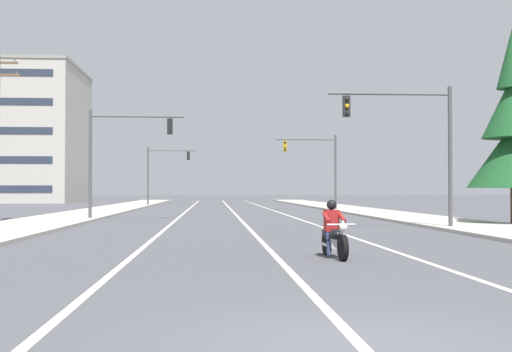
{
  "coord_description": "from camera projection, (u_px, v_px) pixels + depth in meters",
  "views": [
    {
      "loc": [
        -1.6,
        -7.11,
        1.72
      ],
      "look_at": [
        0.59,
        25.4,
        2.4
      ],
      "focal_mm": 45.87,
      "sensor_mm": 36.0,
      "label": 1
    }
  ],
  "objects": [
    {
      "name": "traffic_signal_mid_left",
      "position": [
        162.0,
        167.0,
        68.85
      ],
      "size": [
        5.07,
        0.37,
        6.2
      ],
      "color": "#47474C",
      "rests_on": "ground"
    },
    {
      "name": "apartment_building_far_left_block",
      "position": [
        10.0,
        135.0,
        89.11
      ],
      "size": [
        18.94,
        17.98,
        18.42
      ],
      "color": "#B2ADA3",
      "rests_on": "ground"
    },
    {
      "name": "motorcycle_with_rider",
      "position": [
        334.0,
        234.0,
        16.49
      ],
      "size": [
        0.7,
        2.19,
        1.46
      ],
      "color": "black",
      "rests_on": "ground"
    },
    {
      "name": "lane_stripe_right",
      "position": [
        275.0,
        211.0,
        52.29
      ],
      "size": [
        0.16,
        100.0,
        0.01
      ],
      "primitive_type": "cube",
      "color": "beige",
      "rests_on": "ground"
    },
    {
      "name": "traffic_signal_mid_right",
      "position": [
        318.0,
        161.0,
        53.68
      ],
      "size": [
        5.0,
        0.37,
        6.2
      ],
      "color": "#47474C",
      "rests_on": "ground"
    },
    {
      "name": "sidewalk_kerb_right",
      "position": [
        372.0,
        212.0,
        47.75
      ],
      "size": [
        4.4,
        110.0,
        0.14
      ],
      "primitive_type": "cube",
      "color": "#ADA89E",
      "rests_on": "ground"
    },
    {
      "name": "lane_stripe_left",
      "position": [
        186.0,
        211.0,
        51.81
      ],
      "size": [
        0.16,
        100.0,
        0.01
      ],
      "primitive_type": "cube",
      "color": "beige",
      "rests_on": "ground"
    },
    {
      "name": "traffic_signal_near_left",
      "position": [
        118.0,
        147.0,
        36.77
      ],
      "size": [
        5.31,
        0.37,
        6.2
      ],
      "color": "#47474C",
      "rests_on": "ground"
    },
    {
      "name": "ground_plane",
      "position": [
        358.0,
        346.0,
        7.17
      ],
      "size": [
        400.0,
        400.0,
        0.0
      ],
      "primitive_type": "plane",
      "color": "#47474C"
    },
    {
      "name": "traffic_signal_near_right",
      "position": [
        415.0,
        134.0,
        28.22
      ],
      "size": [
        5.44,
        0.37,
        6.2
      ],
      "color": "#47474C",
      "rests_on": "ground"
    },
    {
      "name": "lane_stripe_center",
      "position": [
        233.0,
        211.0,
        52.06
      ],
      "size": [
        0.16,
        100.0,
        0.01
      ],
      "primitive_type": "cube",
      "color": "beige",
      "rests_on": "ground"
    },
    {
      "name": "sidewalk_kerb_left",
      "position": [
        92.0,
        213.0,
        46.39
      ],
      "size": [
        4.4,
        110.0,
        0.14
      ],
      "primitive_type": "cube",
      "color": "#ADA89E",
      "rests_on": "ground"
    }
  ]
}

